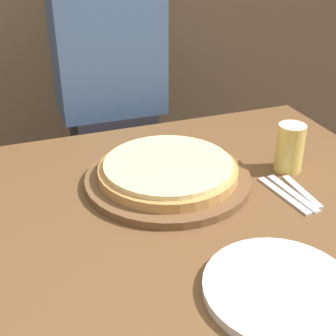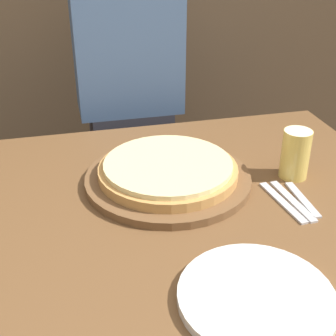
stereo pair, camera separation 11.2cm
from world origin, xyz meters
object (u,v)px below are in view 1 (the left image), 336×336
object	(u,v)px
beer_glass	(290,146)
pizza_on_board	(168,173)
spoon	(302,191)
diner_person	(112,122)
dinner_knife	(293,193)
dinner_plate	(280,289)
fork	(283,195)

from	to	relation	value
beer_glass	pizza_on_board	bearing A→B (deg)	172.13
spoon	diner_person	distance (m)	0.77
dinner_knife	diner_person	bearing A→B (deg)	109.84
dinner_plate	dinner_knife	size ratio (longest dim) A/B	1.51
spoon	dinner_knife	bearing A→B (deg)	180.00
dinner_plate	spoon	xyz separation A→B (m)	(0.23, 0.27, -0.01)
pizza_on_board	dinner_plate	bearing A→B (deg)	-83.07
spoon	pizza_on_board	bearing A→B (deg)	151.61
pizza_on_board	beer_glass	size ratio (longest dim) A/B	3.26
beer_glass	fork	distance (m)	0.15
dinner_knife	spoon	bearing A→B (deg)	0.00
dinner_plate	diner_person	bearing A→B (deg)	93.11
dinner_knife	diner_person	distance (m)	0.77
pizza_on_board	beer_glass	world-z (taller)	beer_glass
dinner_plate	pizza_on_board	bearing A→B (deg)	96.93
pizza_on_board	spoon	distance (m)	0.32
diner_person	pizza_on_board	bearing A→B (deg)	-89.79
dinner_plate	diner_person	size ratio (longest dim) A/B	0.21
beer_glass	spoon	distance (m)	0.13
beer_glass	fork	bearing A→B (deg)	-126.02
pizza_on_board	dinner_knife	world-z (taller)	pizza_on_board
pizza_on_board	spoon	bearing A→B (deg)	-28.39
beer_glass	fork	size ratio (longest dim) A/B	0.69
spoon	diner_person	xyz separation A→B (m)	(-0.28, 0.72, -0.07)
fork	spoon	bearing A→B (deg)	0.00
dinner_plate	diner_person	distance (m)	0.99
dinner_knife	beer_glass	bearing A→B (deg)	63.51
diner_person	dinner_plate	bearing A→B (deg)	-86.89
beer_glass	dinner_knife	distance (m)	0.14
dinner_knife	spoon	distance (m)	0.03
beer_glass	fork	world-z (taller)	beer_glass
pizza_on_board	dinner_plate	distance (m)	0.43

